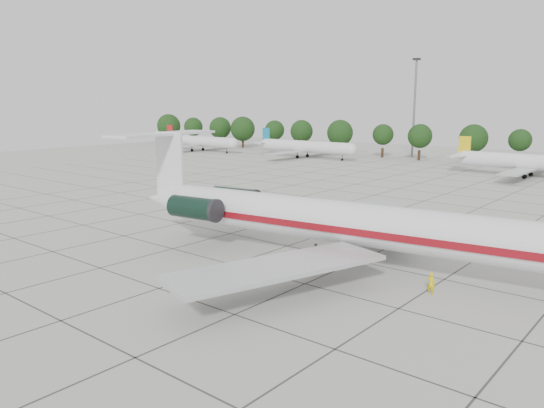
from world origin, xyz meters
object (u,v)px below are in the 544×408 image
(bg_airliner_a, at_px, (199,141))
(bg_airliner_c, at_px, (533,163))
(bg_airliner_b, at_px, (305,147))
(ground_crew, at_px, (431,283))
(floodlight_mast, at_px, (415,102))
(main_airliner, at_px, (338,221))

(bg_airliner_a, distance_m, bg_airliner_c, 91.43)
(bg_airliner_a, xyz_separation_m, bg_airliner_b, (35.79, 4.12, 0.00))
(bg_airliner_a, relative_size, bg_airliner_c, 1.00)
(ground_crew, distance_m, bg_airliner_a, 124.64)
(ground_crew, bearing_deg, bg_airliner_a, -29.97)
(bg_airliner_b, relative_size, floodlight_mast, 1.11)
(ground_crew, distance_m, bg_airliner_c, 73.25)
(main_airliner, bearing_deg, bg_airliner_a, 135.76)
(main_airliner, height_order, bg_airliner_b, main_airliner)
(bg_airliner_c, bearing_deg, bg_airliner_a, -179.14)
(ground_crew, bearing_deg, main_airliner, -6.88)
(bg_airliner_c, xyz_separation_m, floodlight_mast, (-35.57, 23.55, 11.37))
(bg_airliner_a, distance_m, bg_airliner_b, 36.03)
(main_airliner, distance_m, bg_airliner_a, 115.84)
(ground_crew, bearing_deg, bg_airliner_c, -76.60)
(bg_airliner_b, bearing_deg, main_airliner, -52.00)
(bg_airliner_a, height_order, bg_airliner_b, same)
(ground_crew, bearing_deg, bg_airliner_b, -43.67)
(ground_crew, xyz_separation_m, bg_airliner_c, (-10.98, 72.39, 2.05))
(main_airliner, relative_size, bg_airliner_c, 1.66)
(bg_airliner_b, height_order, floodlight_mast, floodlight_mast)
(bg_airliner_b, bearing_deg, ground_crew, -48.44)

